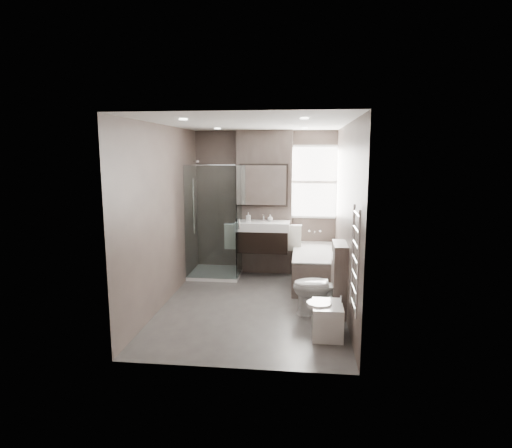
# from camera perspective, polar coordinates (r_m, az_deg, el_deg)

# --- Properties ---
(room) EXTENTS (2.70, 3.90, 2.70)m
(room) POSITION_cam_1_polar(r_m,az_deg,el_deg) (6.08, -0.37, 0.93)
(room) COLOR #494643
(room) RESTS_ON ground
(vanity_pier) EXTENTS (1.00, 0.25, 2.60)m
(vanity_pier) POSITION_cam_1_polar(r_m,az_deg,el_deg) (7.83, 1.15, 2.89)
(vanity_pier) COLOR #544842
(vanity_pier) RESTS_ON ground
(vanity) EXTENTS (0.95, 0.47, 0.66)m
(vanity) POSITION_cam_1_polar(r_m,az_deg,el_deg) (7.58, 0.89, -1.63)
(vanity) COLOR black
(vanity) RESTS_ON vanity_pier
(mirror_cabinet) EXTENTS (0.86, 0.08, 0.76)m
(mirror_cabinet) POSITION_cam_1_polar(r_m,az_deg,el_deg) (7.64, 1.05, 5.20)
(mirror_cabinet) COLOR black
(mirror_cabinet) RESTS_ON vanity_pier
(towel_left) EXTENTS (0.24, 0.06, 0.44)m
(towel_left) POSITION_cam_1_polar(r_m,az_deg,el_deg) (7.63, -3.31, -1.72)
(towel_left) COLOR silver
(towel_left) RESTS_ON vanity_pier
(towel_right) EXTENTS (0.24, 0.06, 0.44)m
(towel_right) POSITION_cam_1_polar(r_m,az_deg,el_deg) (7.53, 5.13, -1.90)
(towel_right) COLOR silver
(towel_right) RESTS_ON vanity_pier
(shower_enclosure) EXTENTS (0.90, 0.90, 2.00)m
(shower_enclosure) POSITION_cam_1_polar(r_m,az_deg,el_deg) (7.66, -4.78, -3.44)
(shower_enclosure) COLOR white
(shower_enclosure) RESTS_ON ground
(bathtub) EXTENTS (0.75, 1.60, 0.57)m
(bathtub) POSITION_cam_1_polar(r_m,az_deg,el_deg) (7.33, 7.89, -5.53)
(bathtub) COLOR #544842
(bathtub) RESTS_ON ground
(window) EXTENTS (0.98, 0.06, 1.33)m
(window) POSITION_cam_1_polar(r_m,az_deg,el_deg) (7.87, 7.80, 5.57)
(window) COLOR white
(window) RESTS_ON room
(toilet) EXTENTS (0.77, 0.45, 0.79)m
(toilet) POSITION_cam_1_polar(r_m,az_deg,el_deg) (5.97, 8.68, -8.30)
(toilet) COLOR white
(toilet) RESTS_ON ground
(cistern_box) EXTENTS (0.19, 0.55, 1.00)m
(cistern_box) POSITION_cam_1_polar(r_m,az_deg,el_deg) (6.00, 11.00, -7.22)
(cistern_box) COLOR #544842
(cistern_box) RESTS_ON ground
(bidet) EXTENTS (0.43, 0.50, 0.52)m
(bidet) POSITION_cam_1_polar(r_m,az_deg,el_deg) (5.39, 9.40, -12.39)
(bidet) COLOR white
(bidet) RESTS_ON ground
(towel_radiator) EXTENTS (0.03, 0.49, 1.10)m
(towel_radiator) POSITION_cam_1_polar(r_m,az_deg,el_deg) (4.54, 13.10, -4.65)
(towel_radiator) COLOR silver
(towel_radiator) RESTS_ON room
(soap_bottle_a) EXTENTS (0.07, 0.07, 0.16)m
(soap_bottle_a) POSITION_cam_1_polar(r_m,az_deg,el_deg) (7.53, -1.03, 0.94)
(soap_bottle_a) COLOR white
(soap_bottle_a) RESTS_ON vanity
(soap_bottle_b) EXTENTS (0.09, 0.09, 0.12)m
(soap_bottle_b) POSITION_cam_1_polar(r_m,az_deg,el_deg) (7.57, 1.90, 0.82)
(soap_bottle_b) COLOR white
(soap_bottle_b) RESTS_ON vanity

